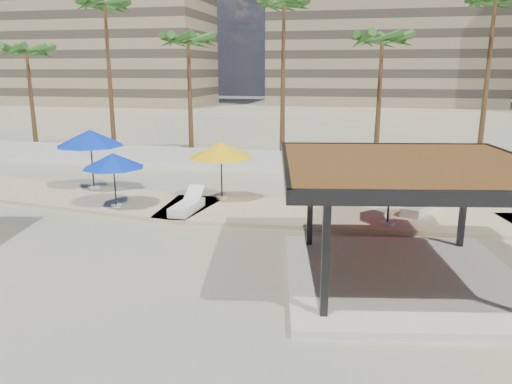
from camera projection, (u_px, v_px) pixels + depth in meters
ground at (269, 282)px, 14.41m from camera, size 200.00×200.00×0.00m
promenade at (351, 212)px, 21.21m from camera, size 44.45×7.97×0.24m
boundary_wall at (323, 163)px, 29.40m from camera, size 56.00×0.30×1.20m
building_west at (107, 13)px, 84.26m from camera, size 34.00×16.00×32.40m
building_mid at (385, 19)px, 83.92m from camera, size 38.00×16.00×30.40m
pavilion_central at (407, 211)px, 13.94m from camera, size 8.18×8.18×3.54m
umbrella_a at (90, 138)px, 24.31m from camera, size 4.08×4.08×2.95m
umbrella_b at (221, 150)px, 22.39m from camera, size 3.13×3.13×2.63m
umbrella_c at (391, 162)px, 18.51m from camera, size 4.25×4.25×2.86m
umbrella_f at (113, 161)px, 21.10m from camera, size 2.68×2.68×2.36m
lounger_a at (187, 206)px, 20.88m from camera, size 0.86×2.38×0.89m
lounger_b at (419, 207)px, 20.71m from camera, size 1.61×2.44×0.88m
palm_a at (27, 54)px, 34.63m from camera, size 3.00×3.00×8.09m
palm_b at (105, 11)px, 33.05m from camera, size 3.00×3.00×11.00m
palm_c at (188, 45)px, 31.70m from camera, size 3.00×3.00×8.62m
palm_d at (284, 11)px, 30.68m from camera, size 3.00×3.00×10.74m
palm_e at (382, 44)px, 29.38m from camera, size 3.00×3.00×8.55m
palm_f at (495, 8)px, 27.81m from camera, size 3.00×3.00×10.56m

